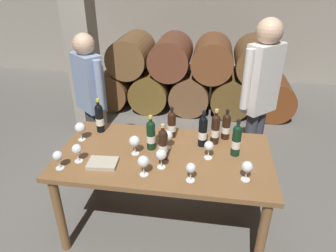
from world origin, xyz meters
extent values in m
plane|color=#66635E|center=(0.00, 0.00, 0.00)|extent=(14.00, 14.00, 0.00)
cube|color=gray|center=(0.00, 4.20, 1.40)|extent=(10.00, 0.24, 2.80)
cylinder|color=brown|center=(-1.26, 2.60, 0.30)|extent=(0.60, 0.90, 0.60)
cylinder|color=brown|center=(-0.63, 2.60, 0.30)|extent=(0.60, 0.90, 0.60)
cylinder|color=brown|center=(0.00, 2.60, 0.30)|extent=(0.60, 0.90, 0.60)
cylinder|color=brown|center=(0.63, 2.60, 0.30)|extent=(0.60, 0.90, 0.60)
cylinder|color=brown|center=(1.26, 2.60, 0.30)|extent=(0.60, 0.90, 0.60)
cylinder|color=brown|center=(-0.95, 2.60, 0.85)|extent=(0.60, 0.90, 0.60)
cylinder|color=brown|center=(-0.32, 2.60, 0.85)|extent=(0.60, 0.90, 0.60)
cylinder|color=brown|center=(0.31, 2.60, 0.85)|extent=(0.60, 0.90, 0.60)
cylinder|color=brown|center=(0.95, 2.60, 0.85)|extent=(0.60, 0.90, 0.60)
cube|color=gray|center=(-1.30, 1.60, 1.30)|extent=(0.32, 0.32, 2.60)
cube|color=brown|center=(0.00, 0.00, 0.74)|extent=(1.70, 0.90, 0.04)
cylinder|color=brown|center=(-0.77, -0.39, 0.36)|extent=(0.07, 0.07, 0.72)
cylinder|color=brown|center=(0.77, -0.39, 0.36)|extent=(0.07, 0.07, 0.72)
cylinder|color=brown|center=(-0.77, 0.39, 0.36)|extent=(0.07, 0.07, 0.72)
cylinder|color=brown|center=(0.77, 0.39, 0.36)|extent=(0.07, 0.07, 0.72)
cylinder|color=black|center=(0.48, 0.33, 0.86)|extent=(0.07, 0.07, 0.19)
sphere|color=black|center=(0.48, 0.33, 0.96)|extent=(0.07, 0.07, 0.07)
cylinder|color=black|center=(0.48, 0.33, 0.98)|extent=(0.03, 0.03, 0.06)
cylinder|color=black|center=(0.48, 0.33, 1.02)|extent=(0.03, 0.03, 0.02)
cylinder|color=silver|center=(0.48, 0.33, 0.85)|extent=(0.07, 0.07, 0.06)
cylinder|color=black|center=(-0.63, 0.29, 0.87)|extent=(0.07, 0.07, 0.22)
sphere|color=black|center=(-0.63, 0.29, 0.99)|extent=(0.07, 0.07, 0.07)
cylinder|color=black|center=(-0.63, 0.29, 1.02)|extent=(0.03, 0.03, 0.07)
cylinder|color=gold|center=(-0.63, 0.29, 1.06)|extent=(0.03, 0.03, 0.03)
cylinder|color=silver|center=(-0.63, 0.29, 0.86)|extent=(0.07, 0.07, 0.07)
cylinder|color=black|center=(0.39, 0.24, 0.87)|extent=(0.07, 0.07, 0.22)
sphere|color=black|center=(0.39, 0.24, 0.99)|extent=(0.07, 0.07, 0.07)
cylinder|color=black|center=(0.39, 0.24, 1.01)|extent=(0.03, 0.03, 0.07)
cylinder|color=tan|center=(0.39, 0.24, 1.06)|extent=(0.03, 0.03, 0.03)
cylinder|color=silver|center=(0.39, 0.24, 0.86)|extent=(0.07, 0.07, 0.07)
cylinder|color=black|center=(-0.12, 0.07, 0.87)|extent=(0.07, 0.07, 0.21)
sphere|color=black|center=(-0.12, 0.07, 0.98)|extent=(0.07, 0.07, 0.07)
cylinder|color=black|center=(-0.12, 0.07, 1.00)|extent=(0.03, 0.03, 0.07)
cylinder|color=gold|center=(-0.12, 0.07, 1.05)|extent=(0.03, 0.03, 0.02)
cylinder|color=silver|center=(-0.12, 0.07, 0.85)|extent=(0.07, 0.07, 0.06)
cylinder|color=black|center=(0.29, 0.18, 0.87)|extent=(0.07, 0.07, 0.22)
sphere|color=black|center=(0.29, 0.18, 0.99)|extent=(0.07, 0.07, 0.07)
cylinder|color=black|center=(0.29, 0.18, 1.02)|extent=(0.03, 0.03, 0.07)
cylinder|color=black|center=(0.29, 0.18, 1.07)|extent=(0.03, 0.03, 0.03)
cylinder|color=silver|center=(0.29, 0.18, 0.86)|extent=(0.07, 0.07, 0.07)
cylinder|color=black|center=(0.00, -0.05, 0.86)|extent=(0.07, 0.07, 0.21)
sphere|color=black|center=(0.00, -0.05, 0.97)|extent=(0.07, 0.07, 0.07)
cylinder|color=black|center=(0.00, -0.05, 1.00)|extent=(0.03, 0.03, 0.07)
cylinder|color=tan|center=(0.00, -0.05, 1.05)|extent=(0.03, 0.03, 0.02)
cylinder|color=silver|center=(0.00, -0.05, 0.85)|extent=(0.07, 0.07, 0.06)
cylinder|color=black|center=(0.56, 0.08, 0.87)|extent=(0.07, 0.07, 0.22)
sphere|color=black|center=(0.56, 0.08, 0.99)|extent=(0.07, 0.07, 0.07)
cylinder|color=black|center=(0.56, 0.08, 1.01)|extent=(0.03, 0.03, 0.07)
cylinder|color=black|center=(0.56, 0.08, 1.06)|extent=(0.03, 0.03, 0.03)
cylinder|color=silver|center=(0.56, 0.08, 0.86)|extent=(0.07, 0.07, 0.07)
cylinder|color=black|center=(0.02, 0.29, 0.86)|extent=(0.07, 0.07, 0.20)
sphere|color=black|center=(0.02, 0.29, 0.96)|extent=(0.07, 0.07, 0.07)
cylinder|color=black|center=(0.02, 0.29, 0.99)|extent=(0.03, 0.03, 0.06)
cylinder|color=black|center=(0.02, 0.29, 1.03)|extent=(0.03, 0.03, 0.02)
cylinder|color=silver|center=(0.02, 0.29, 0.85)|extent=(0.07, 0.07, 0.06)
cylinder|color=white|center=(-0.10, -0.29, 0.76)|extent=(0.06, 0.06, 0.00)
cylinder|color=white|center=(-0.10, -0.29, 0.80)|extent=(0.01, 0.01, 0.07)
sphere|color=white|center=(-0.10, -0.29, 0.88)|extent=(0.09, 0.09, 0.09)
cylinder|color=white|center=(-0.64, -0.20, 0.76)|extent=(0.06, 0.06, 0.00)
cylinder|color=white|center=(-0.64, -0.20, 0.80)|extent=(0.01, 0.01, 0.07)
sphere|color=white|center=(-0.64, -0.20, 0.87)|extent=(0.08, 0.08, 0.08)
cylinder|color=white|center=(0.24, -0.30, 0.76)|extent=(0.06, 0.06, 0.00)
cylinder|color=white|center=(0.24, -0.30, 0.80)|extent=(0.01, 0.01, 0.07)
sphere|color=white|center=(0.24, -0.30, 0.87)|extent=(0.07, 0.07, 0.07)
cylinder|color=white|center=(0.62, -0.24, 0.76)|extent=(0.06, 0.06, 0.00)
cylinder|color=white|center=(0.62, -0.24, 0.80)|extent=(0.01, 0.01, 0.07)
sphere|color=white|center=(0.62, -0.24, 0.87)|extent=(0.08, 0.08, 0.08)
cylinder|color=white|center=(-0.74, 0.11, 0.76)|extent=(0.06, 0.06, 0.00)
cylinder|color=white|center=(-0.74, 0.11, 0.80)|extent=(0.01, 0.01, 0.07)
sphere|color=white|center=(-0.74, 0.11, 0.88)|extent=(0.09, 0.09, 0.09)
cylinder|color=white|center=(-0.23, -0.03, 0.76)|extent=(0.06, 0.06, 0.00)
cylinder|color=white|center=(-0.23, -0.03, 0.80)|extent=(0.01, 0.01, 0.07)
sphere|color=white|center=(-0.23, -0.03, 0.88)|extent=(0.09, 0.09, 0.09)
cylinder|color=white|center=(0.01, -0.18, 0.76)|extent=(0.06, 0.06, 0.00)
cylinder|color=white|center=(0.01, -0.18, 0.80)|extent=(0.01, 0.01, 0.07)
sphere|color=white|center=(0.01, -0.18, 0.87)|extent=(0.08, 0.08, 0.08)
cylinder|color=white|center=(0.35, 0.00, 0.76)|extent=(0.06, 0.06, 0.00)
cylinder|color=white|center=(0.35, 0.00, 0.80)|extent=(0.01, 0.01, 0.07)
sphere|color=white|center=(0.35, 0.00, 0.87)|extent=(0.08, 0.08, 0.08)
cylinder|color=white|center=(-0.74, -0.31, 0.76)|extent=(0.06, 0.06, 0.00)
cylinder|color=white|center=(-0.74, -0.31, 0.80)|extent=(0.01, 0.01, 0.07)
sphere|color=white|center=(-0.74, -0.31, 0.87)|extent=(0.07, 0.07, 0.07)
cylinder|color=white|center=(0.01, 0.10, 0.76)|extent=(0.06, 0.06, 0.00)
cylinder|color=white|center=(0.01, 0.10, 0.80)|extent=(0.01, 0.01, 0.07)
sphere|color=white|center=(0.01, 0.10, 0.88)|extent=(0.09, 0.09, 0.09)
cube|color=#B2A893|center=(-0.44, -0.21, 0.77)|extent=(0.23, 0.18, 0.03)
cylinder|color=#383842|center=(0.83, 0.79, 0.43)|extent=(0.11, 0.11, 0.85)
cylinder|color=#383842|center=(0.75, 0.71, 0.43)|extent=(0.11, 0.11, 0.85)
cube|color=silver|center=(0.79, 0.75, 1.17)|extent=(0.36, 0.35, 0.64)
cylinder|color=silver|center=(0.94, 0.89, 1.21)|extent=(0.08, 0.08, 0.54)
cylinder|color=silver|center=(0.64, 0.61, 1.21)|extent=(0.08, 0.08, 0.54)
sphere|color=tan|center=(0.79, 0.75, 1.60)|extent=(0.23, 0.23, 0.23)
cylinder|color=#383842|center=(-0.93, 0.75, 0.38)|extent=(0.11, 0.11, 0.77)
cylinder|color=#383842|center=(-0.84, 0.69, 0.38)|extent=(0.11, 0.11, 0.77)
cube|color=#8499BC|center=(-0.88, 0.72, 1.06)|extent=(0.36, 0.34, 0.58)
cylinder|color=#8499BC|center=(-1.05, 0.85, 1.08)|extent=(0.08, 0.08, 0.49)
cylinder|color=#8499BC|center=(-0.72, 0.59, 1.08)|extent=(0.08, 0.08, 0.49)
sphere|color=tan|center=(-0.88, 0.72, 1.44)|extent=(0.21, 0.21, 0.21)
camera|label=1|loc=(0.34, -2.02, 2.11)|focal=32.65mm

